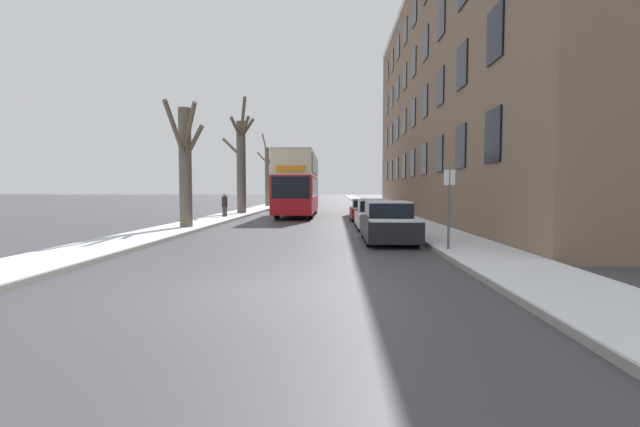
{
  "coord_description": "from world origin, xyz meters",
  "views": [
    {
      "loc": [
        1.52,
        -7.72,
        1.88
      ],
      "look_at": [
        0.67,
        17.43,
        0.47
      ],
      "focal_mm": 24.0,
      "sensor_mm": 36.0,
      "label": 1
    }
  ],
  "objects_px": {
    "bare_tree_left_2": "(267,174)",
    "double_decker_bus": "(298,181)",
    "parked_car_0": "(388,223)",
    "bare_tree_left_0": "(185,165)",
    "oncoming_van": "(290,195)",
    "parked_car_2": "(366,210)",
    "street_sign_post": "(449,205)",
    "bare_tree_left_1": "(241,162)",
    "parked_car_1": "(374,215)",
    "pedestrian_left_sidewalk": "(225,205)"
  },
  "relations": [
    {
      "from": "bare_tree_left_2",
      "to": "double_decker_bus",
      "type": "bearing_deg",
      "value": -73.15
    },
    {
      "from": "double_decker_bus",
      "to": "parked_car_0",
      "type": "height_order",
      "value": "double_decker_bus"
    },
    {
      "from": "bare_tree_left_0",
      "to": "oncoming_van",
      "type": "xyz_separation_m",
      "value": [
        2.45,
        22.91,
        -1.71
      ]
    },
    {
      "from": "bare_tree_left_0",
      "to": "parked_car_0",
      "type": "relative_size",
      "value": 1.39
    },
    {
      "from": "bare_tree_left_0",
      "to": "parked_car_0",
      "type": "height_order",
      "value": "bare_tree_left_0"
    },
    {
      "from": "parked_car_2",
      "to": "street_sign_post",
      "type": "distance_m",
      "value": 14.0
    },
    {
      "from": "bare_tree_left_1",
      "to": "double_decker_bus",
      "type": "xyz_separation_m",
      "value": [
        4.27,
        -1.12,
        -1.44
      ]
    },
    {
      "from": "parked_car_0",
      "to": "oncoming_van",
      "type": "relative_size",
      "value": 0.71
    },
    {
      "from": "parked_car_0",
      "to": "parked_car_2",
      "type": "bearing_deg",
      "value": 90.0
    },
    {
      "from": "bare_tree_left_2",
      "to": "double_decker_bus",
      "type": "xyz_separation_m",
      "value": [
        4.53,
        -14.94,
        -1.05
      ]
    },
    {
      "from": "bare_tree_left_2",
      "to": "parked_car_0",
      "type": "relative_size",
      "value": 1.95
    },
    {
      "from": "bare_tree_left_2",
      "to": "double_decker_bus",
      "type": "height_order",
      "value": "bare_tree_left_2"
    },
    {
      "from": "double_decker_bus",
      "to": "street_sign_post",
      "type": "bearing_deg",
      "value": -71.58
    },
    {
      "from": "street_sign_post",
      "to": "bare_tree_left_1",
      "type": "bearing_deg",
      "value": 118.36
    },
    {
      "from": "parked_car_1",
      "to": "oncoming_van",
      "type": "height_order",
      "value": "oncoming_van"
    },
    {
      "from": "bare_tree_left_1",
      "to": "double_decker_bus",
      "type": "distance_m",
      "value": 4.64
    },
    {
      "from": "double_decker_bus",
      "to": "oncoming_van",
      "type": "bearing_deg",
      "value": 98.36
    },
    {
      "from": "bare_tree_left_0",
      "to": "pedestrian_left_sidewalk",
      "type": "distance_m",
      "value": 7.99
    },
    {
      "from": "double_decker_bus",
      "to": "oncoming_van",
      "type": "xyz_separation_m",
      "value": [
        -1.79,
        12.19,
        -1.15
      ]
    },
    {
      "from": "parked_car_2",
      "to": "bare_tree_left_0",
      "type": "bearing_deg",
      "value": -141.74
    },
    {
      "from": "bare_tree_left_1",
      "to": "bare_tree_left_2",
      "type": "relative_size",
      "value": 1.06
    },
    {
      "from": "double_decker_bus",
      "to": "parked_car_1",
      "type": "relative_size",
      "value": 2.36
    },
    {
      "from": "double_decker_bus",
      "to": "pedestrian_left_sidewalk",
      "type": "distance_m",
      "value": 5.6
    },
    {
      "from": "parked_car_0",
      "to": "bare_tree_left_1",
      "type": "bearing_deg",
      "value": 118.81
    },
    {
      "from": "bare_tree_left_1",
      "to": "pedestrian_left_sidewalk",
      "type": "relative_size",
      "value": 5.09
    },
    {
      "from": "parked_car_0",
      "to": "pedestrian_left_sidewalk",
      "type": "distance_m",
      "value": 14.85
    },
    {
      "from": "parked_car_1",
      "to": "street_sign_post",
      "type": "height_order",
      "value": "street_sign_post"
    },
    {
      "from": "bare_tree_left_0",
      "to": "oncoming_van",
      "type": "bearing_deg",
      "value": 83.9
    },
    {
      "from": "pedestrian_left_sidewalk",
      "to": "street_sign_post",
      "type": "distance_m",
      "value": 17.98
    },
    {
      "from": "double_decker_bus",
      "to": "street_sign_post",
      "type": "relative_size",
      "value": 4.04
    },
    {
      "from": "parked_car_0",
      "to": "street_sign_post",
      "type": "bearing_deg",
      "value": -64.22
    },
    {
      "from": "double_decker_bus",
      "to": "parked_car_0",
      "type": "relative_size",
      "value": 2.45
    },
    {
      "from": "oncoming_van",
      "to": "street_sign_post",
      "type": "relative_size",
      "value": 2.34
    },
    {
      "from": "bare_tree_left_1",
      "to": "bare_tree_left_2",
      "type": "distance_m",
      "value": 13.83
    },
    {
      "from": "parked_car_1",
      "to": "oncoming_van",
      "type": "bearing_deg",
      "value": 106.16
    },
    {
      "from": "parked_car_2",
      "to": "parked_car_1",
      "type": "bearing_deg",
      "value": -90.0
    },
    {
      "from": "street_sign_post",
      "to": "parked_car_1",
      "type": "bearing_deg",
      "value": 99.64
    },
    {
      "from": "bare_tree_left_0",
      "to": "street_sign_post",
      "type": "distance_m",
      "value": 12.42
    },
    {
      "from": "parked_car_0",
      "to": "oncoming_van",
      "type": "bearing_deg",
      "value": 103.13
    },
    {
      "from": "bare_tree_left_0",
      "to": "pedestrian_left_sidewalk",
      "type": "xyz_separation_m",
      "value": [
        -0.21,
        7.7,
        -2.12
      ]
    },
    {
      "from": "oncoming_van",
      "to": "bare_tree_left_2",
      "type": "bearing_deg",
      "value": 134.82
    },
    {
      "from": "bare_tree_left_2",
      "to": "street_sign_post",
      "type": "xyz_separation_m",
      "value": [
        10.42,
        -32.66,
        -2.1
      ]
    },
    {
      "from": "bare_tree_left_2",
      "to": "pedestrian_left_sidewalk",
      "type": "bearing_deg",
      "value": -89.75
    },
    {
      "from": "double_decker_bus",
      "to": "parked_car_0",
      "type": "xyz_separation_m",
      "value": [
        4.52,
        -14.86,
        -1.79
      ]
    },
    {
      "from": "parked_car_1",
      "to": "double_decker_bus",
      "type": "bearing_deg",
      "value": 115.25
    },
    {
      "from": "parked_car_0",
      "to": "parked_car_2",
      "type": "height_order",
      "value": "parked_car_0"
    },
    {
      "from": "parked_car_2",
      "to": "pedestrian_left_sidewalk",
      "type": "xyz_separation_m",
      "value": [
        -8.97,
        0.79,
        0.3
      ]
    },
    {
      "from": "parked_car_0",
      "to": "street_sign_post",
      "type": "xyz_separation_m",
      "value": [
        1.38,
        -2.86,
        0.75
      ]
    },
    {
      "from": "bare_tree_left_2",
      "to": "bare_tree_left_1",
      "type": "bearing_deg",
      "value": -88.93
    },
    {
      "from": "bare_tree_left_0",
      "to": "pedestrian_left_sidewalk",
      "type": "height_order",
      "value": "bare_tree_left_0"
    }
  ]
}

